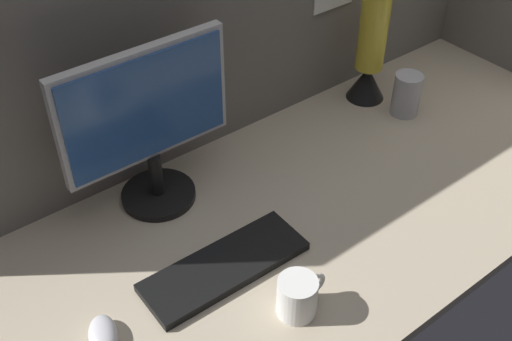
# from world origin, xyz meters

# --- Properties ---
(ground_plane) EXTENTS (1.80, 0.80, 0.03)m
(ground_plane) POSITION_xyz_m (0.00, 0.00, -0.01)
(ground_plane) COLOR tan
(cubicle_wall_back) EXTENTS (1.80, 0.06, 0.73)m
(cubicle_wall_back) POSITION_xyz_m (0.00, 0.37, 0.36)
(cubicle_wall_back) COLOR slate
(cubicle_wall_back) RESTS_ON ground_plane
(monitor) EXTENTS (0.41, 0.18, 0.40)m
(monitor) POSITION_xyz_m (-0.34, 0.25, 0.22)
(monitor) COLOR black
(monitor) RESTS_ON ground_plane
(keyboard) EXTENTS (0.37, 0.14, 0.02)m
(keyboard) POSITION_xyz_m (-0.35, -0.04, 0.01)
(keyboard) COLOR black
(keyboard) RESTS_ON ground_plane
(mouse) EXTENTS (0.09, 0.11, 0.03)m
(mouse) POSITION_xyz_m (-0.64, -0.05, 0.02)
(mouse) COLOR silver
(mouse) RESTS_ON ground_plane
(mug_steel) EXTENTS (0.08, 0.08, 0.12)m
(mug_steel) POSITION_xyz_m (0.41, 0.12, 0.06)
(mug_steel) COLOR #B2B2B7
(mug_steel) RESTS_ON ground_plane
(mug_ceramic_white) EXTENTS (0.11, 0.08, 0.09)m
(mug_ceramic_white) POSITION_xyz_m (-0.30, -0.22, 0.04)
(mug_ceramic_white) COLOR white
(mug_ceramic_white) RESTS_ON ground_plane
(lava_lamp) EXTENTS (0.11, 0.11, 0.37)m
(lava_lamp) POSITION_xyz_m (0.38, 0.25, 0.15)
(lava_lamp) COLOR black
(lava_lamp) RESTS_ON ground_plane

